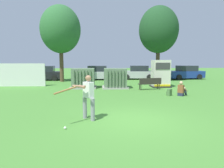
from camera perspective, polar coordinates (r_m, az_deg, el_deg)
The scene contains 16 objects.
ground_plane at distance 7.94m, azimuth 6.59°, elevation -10.22°, with size 96.00×96.00×0.00m, color #478433.
fence_panel at distance 19.48m, azimuth -25.20°, elevation 2.33°, with size 4.80×0.12×2.00m, color silver.
transformer_west at distance 16.74m, azimuth -8.12°, elevation 1.55°, with size 2.10×1.70×1.62m.
transformer_mid_west at distance 16.53m, azimuth 0.89°, elevation 1.55°, with size 2.10×1.70×1.62m.
generator_enclosure at distance 17.75m, azimuth 13.54°, elevation 2.86°, with size 1.60×1.40×2.30m.
park_bench at distance 15.96m, azimuth 10.67°, elevation 0.33°, with size 1.84×0.70×0.92m.
batter at distance 7.82m, azimuth -6.98°, elevation -3.14°, with size 1.35×1.28×1.74m.
sports_ball at distance 7.13m, azimuth -13.13°, elevation -12.00°, with size 0.09×0.09×0.09m, color white.
seated_spectator at distance 13.83m, azimuth 19.07°, elevation -1.60°, with size 0.76×0.72×0.96m.
backpack at distance 13.59m, azimuth 15.87°, elevation -2.33°, with size 0.38×0.38×0.44m.
tree_left at distance 22.18m, azimuth -14.34°, elevation 14.68°, with size 4.12×4.12×7.88m.
tree_center_left at distance 22.81m, azimuth 13.02°, elevation 14.66°, with size 4.18×4.18×7.98m.
parked_car_leftmost at distance 24.09m, azimuth -18.74°, elevation 2.79°, with size 4.33×2.18×1.62m.
parked_car_left_of_center at distance 23.52m, azimuth -4.37°, elevation 3.05°, with size 4.32×2.17×1.62m.
parked_car_right_of_center at distance 24.26m, azimuth 7.36°, elevation 3.13°, with size 4.37×2.29×1.62m.
parked_car_rightmost at distance 25.79m, azimuth 20.11°, elevation 2.99°, with size 4.40×2.36×1.62m.
Camera 1 is at (-1.28, -7.48, 2.33)m, focal length 32.36 mm.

